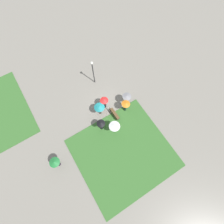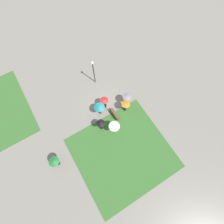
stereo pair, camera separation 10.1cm
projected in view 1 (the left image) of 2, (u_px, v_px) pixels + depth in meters
ground_plane at (106, 109)px, 21.01m from camera, size 90.00×90.00×0.00m
lawn_patch_near at (123, 153)px, 18.97m from camera, size 9.18×9.79×0.06m
park_bench at (114, 114)px, 20.25m from camera, size 1.59×0.46×0.90m
lamp_post at (93, 70)px, 20.04m from camera, size 0.32×0.32×3.97m
crowd_person_black at (101, 124)px, 18.79m from camera, size 0.92×0.92×1.95m
crowd_person_white at (114, 127)px, 18.57m from camera, size 1.19×1.19×1.93m
crowd_person_orange at (126, 105)px, 19.65m from camera, size 0.96×0.96×1.90m
crowd_person_red at (104, 102)px, 19.97m from camera, size 0.94×0.94×1.89m
crowd_person_teal at (99, 108)px, 19.46m from camera, size 1.18×1.18×1.83m
crowd_person_grey at (127, 98)px, 20.15m from camera, size 1.03×1.03×1.86m
lone_walker_mid_plaza at (55, 163)px, 17.31m from camera, size 1.05×1.05×1.87m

